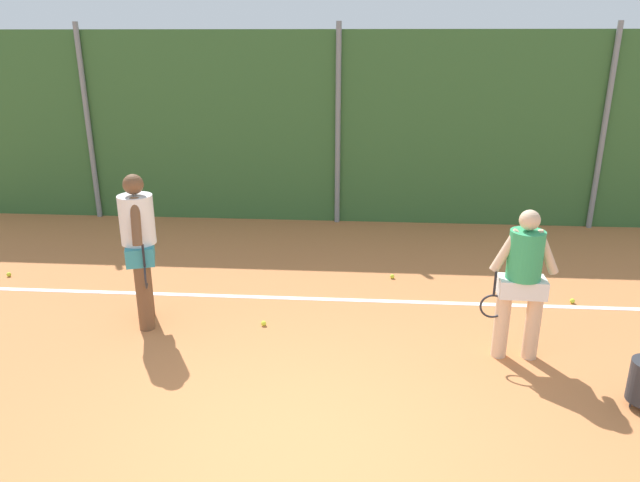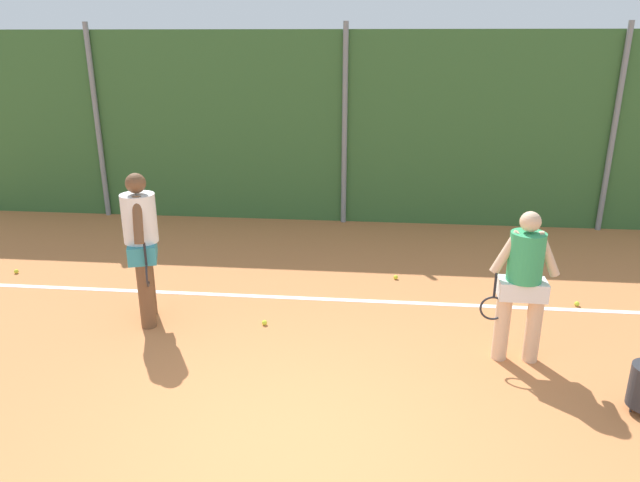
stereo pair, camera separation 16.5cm
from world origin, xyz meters
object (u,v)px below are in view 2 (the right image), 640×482
player_midcourt (142,241)px  tennis_ball_5 (396,277)px  player_foreground_near (523,280)px  tennis_ball_2 (264,323)px  tennis_ball_3 (577,304)px  tennis_ball_0 (16,271)px

player_midcourt → tennis_ball_5: player_midcourt is taller
player_foreground_near → tennis_ball_2: size_ratio=26.18×
tennis_ball_2 → tennis_ball_3: same height
player_foreground_near → tennis_ball_5: (-1.27, 2.19, -0.93)m
tennis_ball_5 → tennis_ball_3: bearing=-15.9°
tennis_ball_0 → tennis_ball_2: 4.32m
tennis_ball_0 → tennis_ball_3: bearing=-2.3°
tennis_ball_2 → tennis_ball_3: (4.09, 0.97, 0.00)m
tennis_ball_2 → tennis_ball_3: bearing=13.4°
player_midcourt → tennis_ball_5: size_ratio=29.03×
player_foreground_near → tennis_ball_3: (1.14, 1.50, -0.93)m
tennis_ball_3 → tennis_ball_0: bearing=177.7°
player_midcourt → tennis_ball_3: bearing=80.8°
tennis_ball_3 → tennis_ball_5: (-2.41, 0.69, 0.00)m
tennis_ball_3 → tennis_ball_5: bearing=164.1°
player_midcourt → tennis_ball_5: (3.17, 1.67, -1.04)m
tennis_ball_2 → tennis_ball_3: size_ratio=1.00×
tennis_ball_3 → tennis_ball_2: bearing=-166.6°
tennis_ball_0 → tennis_ball_5: bearing=3.6°
tennis_ball_0 → tennis_ball_3: (8.21, -0.33, 0.00)m
player_foreground_near → tennis_ball_0: 7.36m
tennis_ball_3 → player_midcourt: bearing=-170.0°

